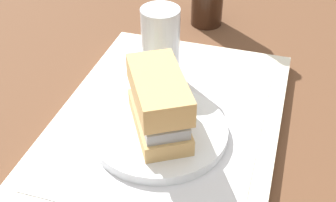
% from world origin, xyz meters
% --- Properties ---
extents(ground_plane, '(3.00, 3.00, 0.00)m').
position_xyz_m(ground_plane, '(0.00, 0.00, 0.00)').
color(ground_plane, brown).
extents(tray, '(0.44, 0.32, 0.02)m').
position_xyz_m(tray, '(0.00, 0.00, 0.01)').
color(tray, beige).
rests_on(tray, ground_plane).
extents(placemat, '(0.38, 0.27, 0.00)m').
position_xyz_m(placemat, '(0.00, 0.00, 0.02)').
color(placemat, silver).
rests_on(placemat, tray).
extents(plate, '(0.19, 0.19, 0.01)m').
position_xyz_m(plate, '(-0.04, 0.00, 0.03)').
color(plate, white).
rests_on(plate, placemat).
extents(sandwich, '(0.14, 0.12, 0.08)m').
position_xyz_m(sandwich, '(-0.04, 0.00, 0.08)').
color(sandwich, tan).
rests_on(sandwich, plate).
extents(beer_glass, '(0.06, 0.06, 0.12)m').
position_xyz_m(beer_glass, '(0.09, 0.04, 0.09)').
color(beer_glass, silver).
rests_on(beer_glass, placemat).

